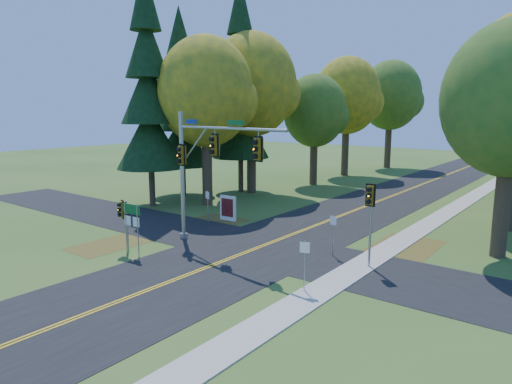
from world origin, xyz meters
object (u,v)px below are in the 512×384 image
Objects in this scene: info_kiosk at (228,208)px; traffic_mast at (203,161)px; east_signal_pole at (370,205)px; route_sign_cluster at (132,218)px.

traffic_mast is at bearing -65.76° from info_kiosk.
east_signal_pole reaches higher than info_kiosk.
traffic_mast reaches higher than info_kiosk.
east_signal_pole is 12.91m from route_sign_cluster.
traffic_mast is 9.82m from east_signal_pole.
east_signal_pole reaches higher than route_sign_cluster.
route_sign_cluster is at bearing -87.62° from info_kiosk.
east_signal_pole is at bearing -20.01° from info_kiosk.
route_sign_cluster is at bearing -156.90° from east_signal_pole.
traffic_mast is 5.19m from route_sign_cluster.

